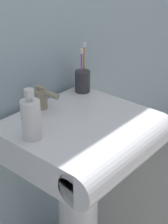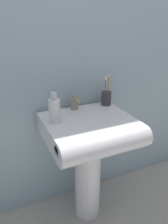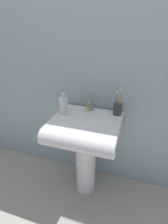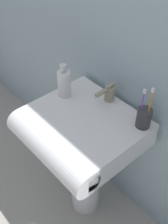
% 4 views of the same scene
% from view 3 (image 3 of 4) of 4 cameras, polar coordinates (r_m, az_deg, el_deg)
% --- Properties ---
extents(ground_plane, '(6.00, 6.00, 0.00)m').
position_cam_3_polar(ground_plane, '(1.80, 0.55, -23.36)').
color(ground_plane, '#ADA89E').
rests_on(ground_plane, ground).
extents(wall_back, '(5.00, 0.05, 2.40)m').
position_cam_3_polar(wall_back, '(1.41, 4.13, 19.33)').
color(wall_back, '#9EB7C1').
rests_on(wall_back, ground).
extents(sink_pedestal, '(0.17, 0.17, 0.61)m').
position_cam_3_polar(sink_pedestal, '(1.58, 0.60, -16.22)').
color(sink_pedestal, white).
rests_on(sink_pedestal, ground).
extents(sink_basin, '(0.52, 0.49, 0.13)m').
position_cam_3_polar(sink_basin, '(1.31, 0.04, -5.77)').
color(sink_basin, white).
rests_on(sink_basin, sink_pedestal).
extents(faucet, '(0.05, 0.12, 0.09)m').
position_cam_3_polar(faucet, '(1.44, 1.96, 2.32)').
color(faucet, tan).
rests_on(faucet, sink_basin).
extents(toothbrush_cup, '(0.07, 0.07, 0.22)m').
position_cam_3_polar(toothbrush_cup, '(1.39, 10.90, 1.10)').
color(toothbrush_cup, '#38383D').
rests_on(toothbrush_cup, sink_basin).
extents(soap_bottle, '(0.07, 0.07, 0.18)m').
position_cam_3_polar(soap_bottle, '(1.37, -6.64, 2.11)').
color(soap_bottle, white).
rests_on(soap_bottle, sink_basin).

